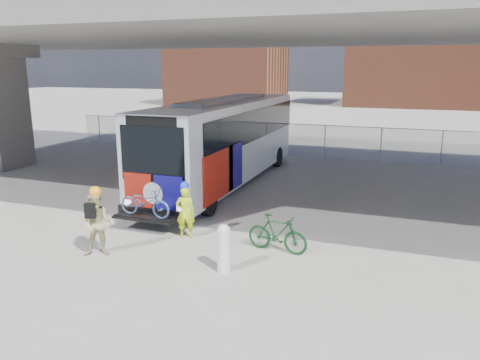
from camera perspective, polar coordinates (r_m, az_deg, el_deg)
The scene contains 9 objects.
ground at distance 15.64m, azimuth -1.38°, elevation -4.89°, with size 160.00×160.00×0.00m, color #9E9991.
bus at distance 20.11m, azimuth -1.82°, elevation 5.46°, with size 2.67×12.91×3.69m.
overpass at distance 18.67m, azimuth 3.27°, elevation 18.46°, with size 40.00×16.00×7.95m.
chainlink_fence at distance 26.59m, azimuth 8.22°, elevation 5.85°, with size 30.00×0.06×30.00m.
brick_buildings at distance 62.15m, azimuth 16.83°, elevation 13.52°, with size 54.00×22.00×12.00m.
bollard at distance 11.63m, azimuth -2.00°, elevation -8.12°, with size 0.32×0.32×1.24m.
cyclist_hivis at distance 13.95m, azimuth -6.67°, elevation -3.74°, with size 0.65×0.52×1.72m.
cyclist_tan at distance 13.07m, azimuth -16.97°, elevation -5.07°, with size 1.06×0.98×1.94m.
bike_parked at distance 12.93m, azimuth 4.57°, elevation -6.52°, with size 0.49×1.75×1.05m, color #133C1A.
Camera 1 is at (5.49, -13.78, 4.98)m, focal length 35.00 mm.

